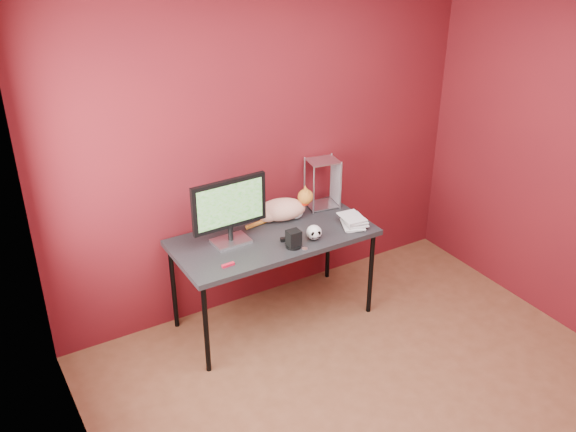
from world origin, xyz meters
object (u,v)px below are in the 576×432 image
cat (282,209)px  skull_mug (314,232)px  speaker (294,240)px  monitor (229,208)px  desk (273,241)px  book_stack (345,174)px

cat → skull_mug: cat is taller
skull_mug → speaker: size_ratio=0.91×
monitor → speaker: size_ratio=4.36×
speaker → skull_mug: bearing=7.2°
skull_mug → speaker: bearing=-157.4°
monitor → skull_mug: bearing=-27.9°
speaker → desk: bearing=100.2°
monitor → speaker: bearing=-40.9°
monitor → book_stack: book_stack is taller
cat → speaker: cat is taller
desk → skull_mug: bearing=-41.8°
monitor → cat: monitor is taller
skull_mug → speaker: 0.19m
desk → cat: cat is taller
monitor → desk: bearing=-13.2°
cat → skull_mug: bearing=-66.9°
skull_mug → monitor: bearing=169.5°
book_stack → monitor: bearing=166.5°
desk → speaker: bearing=-80.0°
desk → monitor: size_ratio=2.63×
monitor → skull_mug: 0.64m
desk → skull_mug: 0.32m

